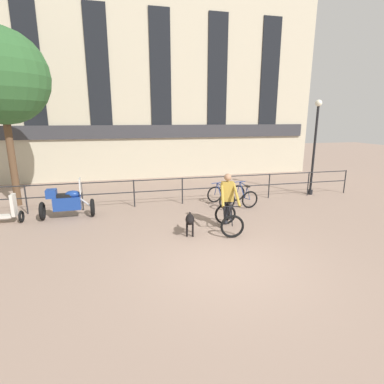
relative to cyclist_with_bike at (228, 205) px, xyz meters
The scene contains 10 objects.
ground_plane 2.38m from the cyclist_with_bike, 110.06° to the right, with size 60.00×60.00×0.00m, color gray.
canal_railing 3.18m from the cyclist_with_bike, 104.11° to the left, with size 15.05×0.05×1.05m.
building_facade 9.97m from the cyclist_with_bike, 94.99° to the left, with size 18.00×0.72×10.55m.
cyclist_with_bike is the anchor object (origin of this frame).
dog 1.30m from the cyclist_with_bike, 169.33° to the right, with size 0.37×0.88×0.65m.
parked_motorcycle 5.42m from the cyclist_with_bike, 155.42° to the left, with size 1.73×0.68×1.35m.
parked_bicycle_near_lamp 2.53m from the cyclist_with_bike, 76.01° to the left, with size 0.81×1.19×0.86m.
parked_bicycle_mid_left 2.90m from the cyclist_with_bike, 57.60° to the left, with size 0.75×1.16×0.86m.
street_lamp 6.21m from the cyclist_with_bike, 32.38° to the left, with size 0.28×0.28×4.06m.
tree_canalside_left 9.21m from the cyclist_with_bike, 148.22° to the left, with size 3.35×3.35×6.42m.
Camera 1 is at (-2.31, -6.04, 3.32)m, focal length 28.00 mm.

